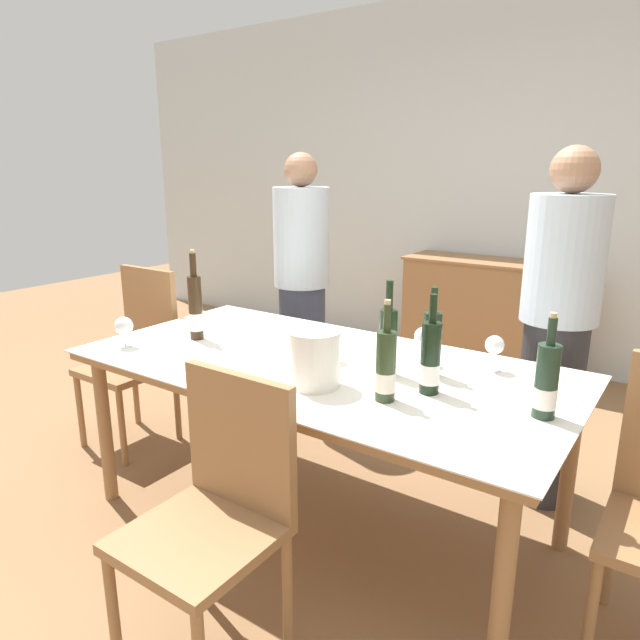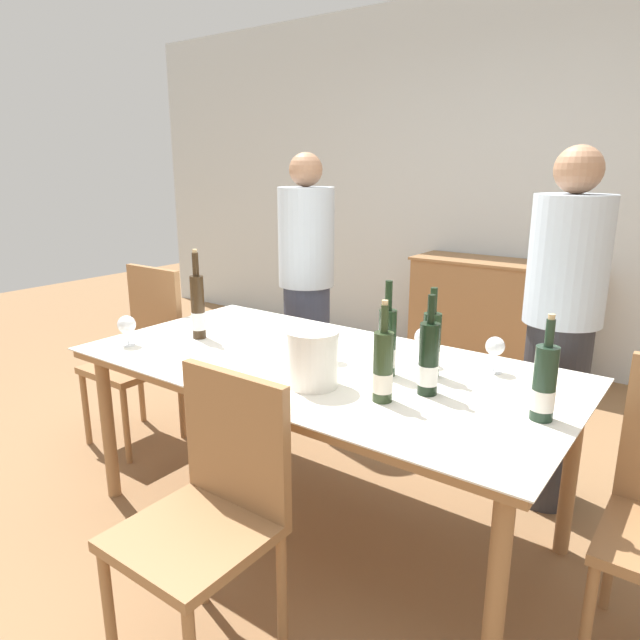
{
  "view_description": "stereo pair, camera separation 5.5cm",
  "coord_description": "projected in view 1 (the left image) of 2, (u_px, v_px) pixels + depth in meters",
  "views": [
    {
      "loc": [
        1.27,
        -1.82,
        1.52
      ],
      "look_at": [
        0.0,
        0.0,
        0.92
      ],
      "focal_mm": 32.0,
      "sensor_mm": 36.0,
      "label": 1
    },
    {
      "loc": [
        1.31,
        -1.78,
        1.52
      ],
      "look_at": [
        0.0,
        0.0,
        0.92
      ],
      "focal_mm": 32.0,
      "sensor_mm": 36.0,
      "label": 2
    }
  ],
  "objects": [
    {
      "name": "wine_bottle_3",
      "position": [
        195.0,
        308.0,
        2.62
      ],
      "size": [
        0.06,
        0.06,
        0.42
      ],
      "color": "#332314",
      "rests_on": "dining_table"
    },
    {
      "name": "ground_plane",
      "position": [
        320.0,
        520.0,
        2.53
      ],
      "size": [
        12.0,
        12.0,
        0.0
      ],
      "primitive_type": "plane",
      "color": "olive"
    },
    {
      "name": "chair_left_end",
      "position": [
        138.0,
        347.0,
        3.19
      ],
      "size": [
        0.42,
        0.42,
        0.98
      ],
      "color": "#996B42",
      "rests_on": "ground_plane"
    },
    {
      "name": "back_wall",
      "position": [
        523.0,
        183.0,
        4.29
      ],
      "size": [
        8.0,
        0.1,
        2.8
      ],
      "color": "silver",
      "rests_on": "ground_plane"
    },
    {
      "name": "person_guest_left",
      "position": [
        556.0,
        334.0,
        2.53
      ],
      "size": [
        0.33,
        0.33,
        1.61
      ],
      "color": "#2D2D33",
      "rests_on": "ground_plane"
    },
    {
      "name": "wine_glass_0",
      "position": [
        124.0,
        327.0,
        2.52
      ],
      "size": [
        0.08,
        0.08,
        0.14
      ],
      "color": "white",
      "rests_on": "dining_table"
    },
    {
      "name": "dining_table",
      "position": [
        320.0,
        376.0,
        2.36
      ],
      "size": [
        2.02,
        1.02,
        0.74
      ],
      "color": "#996B42",
      "rests_on": "ground_plane"
    },
    {
      "name": "wine_glass_1",
      "position": [
        297.0,
        341.0,
        2.32
      ],
      "size": [
        0.08,
        0.08,
        0.14
      ],
      "color": "white",
      "rests_on": "dining_table"
    },
    {
      "name": "wine_bottle_4",
      "position": [
        546.0,
        383.0,
        1.8
      ],
      "size": [
        0.07,
        0.07,
        0.35
      ],
      "color": "#1E3323",
      "rests_on": "dining_table"
    },
    {
      "name": "wine_bottle_2",
      "position": [
        386.0,
        368.0,
        1.93
      ],
      "size": [
        0.07,
        0.07,
        0.35
      ],
      "color": "#28381E",
      "rests_on": "dining_table"
    },
    {
      "name": "ice_bucket",
      "position": [
        314.0,
        357.0,
        2.06
      ],
      "size": [
        0.2,
        0.2,
        0.21
      ],
      "color": "white",
      "rests_on": "dining_table"
    },
    {
      "name": "wine_bottle_0",
      "position": [
        388.0,
        343.0,
        2.17
      ],
      "size": [
        0.07,
        0.07,
        0.37
      ],
      "color": "black",
      "rests_on": "dining_table"
    },
    {
      "name": "sideboard_cabinet",
      "position": [
        490.0,
        315.0,
        4.36
      ],
      "size": [
        1.32,
        0.46,
        0.84
      ],
      "color": "#996B42",
      "rests_on": "ground_plane"
    },
    {
      "name": "chair_near_front",
      "position": [
        218.0,
        503.0,
        1.73
      ],
      "size": [
        0.42,
        0.42,
        0.92
      ],
      "color": "#996B42",
      "rests_on": "ground_plane"
    },
    {
      "name": "wine_bottle_1",
      "position": [
        432.0,
        345.0,
        2.16
      ],
      "size": [
        0.07,
        0.07,
        0.35
      ],
      "color": "black",
      "rests_on": "dining_table"
    },
    {
      "name": "wine_glass_3",
      "position": [
        494.0,
        346.0,
        2.22
      ],
      "size": [
        0.07,
        0.07,
        0.14
      ],
      "color": "white",
      "rests_on": "dining_table"
    },
    {
      "name": "wine_glass_2",
      "position": [
        423.0,
        338.0,
        2.3
      ],
      "size": [
        0.07,
        0.07,
        0.15
      ],
      "color": "white",
      "rests_on": "dining_table"
    },
    {
      "name": "person_host",
      "position": [
        302.0,
        291.0,
        3.42
      ],
      "size": [
        0.33,
        0.33,
        1.6
      ],
      "color": "#383F56",
      "rests_on": "ground_plane"
    },
    {
      "name": "wine_glass_4",
      "position": [
        330.0,
        340.0,
        2.33
      ],
      "size": [
        0.08,
        0.08,
        0.14
      ],
      "color": "white",
      "rests_on": "dining_table"
    },
    {
      "name": "wine_bottle_5",
      "position": [
        430.0,
        360.0,
        1.99
      ],
      "size": [
        0.07,
        0.07,
        0.36
      ],
      "color": "black",
      "rests_on": "dining_table"
    }
  ]
}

